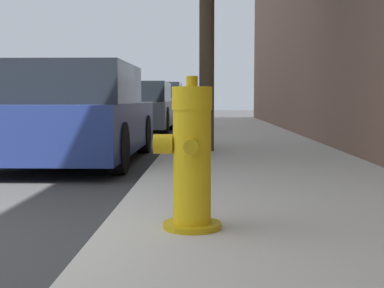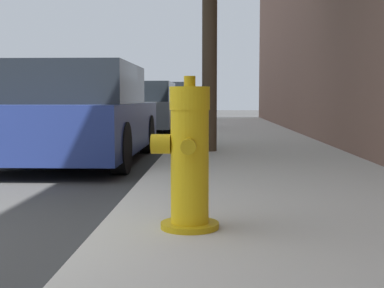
{
  "view_description": "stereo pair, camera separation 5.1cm",
  "coord_description": "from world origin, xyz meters",
  "px_view_note": "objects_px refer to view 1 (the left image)",
  "views": [
    {
      "loc": [
        2.27,
        -2.85,
        0.91
      ],
      "look_at": [
        2.15,
        1.52,
        0.54
      ],
      "focal_mm": 50.0,
      "sensor_mm": 36.0,
      "label": 1
    },
    {
      "loc": [
        2.32,
        -2.85,
        0.91
      ],
      "look_at": [
        2.15,
        1.52,
        0.54
      ],
      "focal_mm": 50.0,
      "sensor_mm": 36.0,
      "label": 2
    }
  ],
  "objects_px": {
    "fire_hydrant": "(191,159)",
    "parked_car_far": "(159,104)",
    "parked_car_near": "(75,115)",
    "parked_car_mid": "(138,108)"
  },
  "relations": [
    {
      "from": "fire_hydrant",
      "to": "parked_car_far",
      "type": "distance_m",
      "value": 16.99
    },
    {
      "from": "parked_car_near",
      "to": "parked_car_mid",
      "type": "bearing_deg",
      "value": 89.48
    },
    {
      "from": "fire_hydrant",
      "to": "parked_car_mid",
      "type": "bearing_deg",
      "value": 98.91
    },
    {
      "from": "parked_car_near",
      "to": "parked_car_mid",
      "type": "height_order",
      "value": "parked_car_near"
    },
    {
      "from": "parked_car_far",
      "to": "parked_car_near",
      "type": "bearing_deg",
      "value": -90.56
    },
    {
      "from": "fire_hydrant",
      "to": "parked_car_near",
      "type": "xyz_separation_m",
      "value": [
        -1.8,
        4.45,
        0.12
      ]
    },
    {
      "from": "parked_car_mid",
      "to": "parked_car_far",
      "type": "height_order",
      "value": "parked_car_far"
    },
    {
      "from": "fire_hydrant",
      "to": "parked_car_mid",
      "type": "distance_m",
      "value": 11.23
    },
    {
      "from": "fire_hydrant",
      "to": "parked_car_mid",
      "type": "xyz_separation_m",
      "value": [
        -1.74,
        11.1,
        0.11
      ]
    },
    {
      "from": "fire_hydrant",
      "to": "parked_car_far",
      "type": "height_order",
      "value": "parked_car_far"
    }
  ]
}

